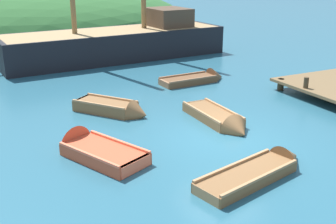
{
  "coord_description": "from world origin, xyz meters",
  "views": [
    {
      "loc": [
        -7.12,
        -10.37,
        5.25
      ],
      "look_at": [
        -0.89,
        2.1,
        0.38
      ],
      "focal_mm": 44.93,
      "sensor_mm": 36.0,
      "label": 1
    }
  ],
  "objects_px": {
    "rowboat_portside": "(92,151)",
    "rowboat_center": "(261,172)",
    "rowboat_far": "(220,121)",
    "rowboat_near_dock": "(198,80)",
    "rowboat_outer_right": "(115,110)",
    "sailing_ship": "(117,48)"
  },
  "relations": [
    {
      "from": "sailing_ship",
      "to": "rowboat_outer_right",
      "type": "relative_size",
      "value": 5.39
    },
    {
      "from": "rowboat_portside",
      "to": "rowboat_center",
      "type": "height_order",
      "value": "rowboat_portside"
    },
    {
      "from": "rowboat_portside",
      "to": "rowboat_near_dock",
      "type": "xyz_separation_m",
      "value": [
        6.94,
        5.67,
        -0.03
      ]
    },
    {
      "from": "rowboat_far",
      "to": "rowboat_near_dock",
      "type": "distance_m",
      "value": 5.66
    },
    {
      "from": "rowboat_portside",
      "to": "rowboat_far",
      "type": "relative_size",
      "value": 1.03
    },
    {
      "from": "rowboat_center",
      "to": "rowboat_outer_right",
      "type": "xyz_separation_m",
      "value": [
        -1.82,
        6.37,
        0.06
      ]
    },
    {
      "from": "sailing_ship",
      "to": "rowboat_far",
      "type": "height_order",
      "value": "sailing_ship"
    },
    {
      "from": "rowboat_near_dock",
      "to": "rowboat_center",
      "type": "bearing_deg",
      "value": -113.22
    },
    {
      "from": "rowboat_portside",
      "to": "rowboat_far",
      "type": "height_order",
      "value": "rowboat_portside"
    },
    {
      "from": "rowboat_portside",
      "to": "rowboat_near_dock",
      "type": "distance_m",
      "value": 8.96
    },
    {
      "from": "sailing_ship",
      "to": "rowboat_outer_right",
      "type": "xyz_separation_m",
      "value": [
        -3.56,
        -9.43,
        -0.48
      ]
    },
    {
      "from": "rowboat_portside",
      "to": "rowboat_far",
      "type": "distance_m",
      "value": 4.8
    },
    {
      "from": "rowboat_far",
      "to": "rowboat_outer_right",
      "type": "height_order",
      "value": "rowboat_outer_right"
    },
    {
      "from": "rowboat_near_dock",
      "to": "rowboat_outer_right",
      "type": "bearing_deg",
      "value": -156.55
    },
    {
      "from": "rowboat_near_dock",
      "to": "sailing_ship",
      "type": "bearing_deg",
      "value": 99.61
    },
    {
      "from": "rowboat_far",
      "to": "rowboat_center",
      "type": "height_order",
      "value": "rowboat_far"
    },
    {
      "from": "rowboat_near_dock",
      "to": "rowboat_outer_right",
      "type": "relative_size",
      "value": 1.13
    },
    {
      "from": "rowboat_center",
      "to": "rowboat_portside",
      "type": "bearing_deg",
      "value": 125.18
    },
    {
      "from": "rowboat_portside",
      "to": "rowboat_center",
      "type": "bearing_deg",
      "value": -155.49
    },
    {
      "from": "rowboat_far",
      "to": "rowboat_near_dock",
      "type": "height_order",
      "value": "rowboat_far"
    },
    {
      "from": "rowboat_center",
      "to": "rowboat_near_dock",
      "type": "bearing_deg",
      "value": 56.42
    },
    {
      "from": "sailing_ship",
      "to": "rowboat_portside",
      "type": "bearing_deg",
      "value": 62.88
    }
  ]
}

